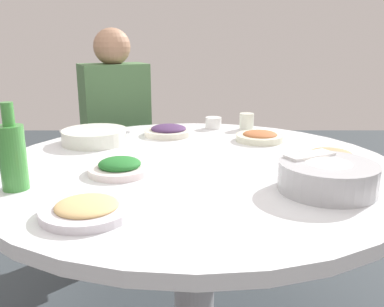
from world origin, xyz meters
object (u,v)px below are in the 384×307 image
(rice_bowl, at_px, (327,176))
(tea_cup_far, at_px, (247,121))
(stool_for_diner_left, at_px, (120,209))
(diner_left, at_px, (115,114))
(soup_bowl, at_px, (95,137))
(dish_shrimp, at_px, (331,156))
(dish_tofu_braise, at_px, (260,137))
(dish_greens, at_px, (120,167))
(dish_eggplant, at_px, (169,131))
(green_bottle, at_px, (13,155))
(round_dining_table, at_px, (194,199))
(tea_cup_near, at_px, (213,123))
(dish_noodles, at_px, (87,209))

(rice_bowl, xyz_separation_m, tea_cup_far, (0.80, 0.12, -0.01))
(stool_for_diner_left, height_order, diner_left, diner_left)
(soup_bowl, distance_m, dish_shrimp, 0.90)
(soup_bowl, bearing_deg, rice_bowl, -125.39)
(dish_shrimp, bearing_deg, dish_tofu_braise, 36.28)
(rice_bowl, bearing_deg, soup_bowl, 54.61)
(dish_greens, xyz_separation_m, tea_cup_far, (0.65, -0.48, 0.02))
(soup_bowl, relative_size, dish_greens, 1.43)
(stool_for_diner_left, bearing_deg, dish_eggplant, -145.48)
(tea_cup_far, height_order, diner_left, diner_left)
(dish_greens, bearing_deg, green_bottle, 117.93)
(round_dining_table, relative_size, tea_cup_near, 18.48)
(tea_cup_near, height_order, tea_cup_far, tea_cup_far)
(dish_noodles, bearing_deg, green_bottle, 53.27)
(tea_cup_far, relative_size, diner_left, 0.10)
(tea_cup_near, bearing_deg, dish_shrimp, -143.74)
(dish_shrimp, xyz_separation_m, green_bottle, (-0.29, 0.97, 0.08))
(green_bottle, distance_m, tea_cup_near, 1.00)
(soup_bowl, xyz_separation_m, green_bottle, (-0.53, 0.11, 0.07))
(round_dining_table, distance_m, tea_cup_near, 0.59)
(dish_greens, relative_size, tea_cup_near, 2.68)
(round_dining_table, bearing_deg, dish_shrimp, -84.11)
(dish_tofu_braise, bearing_deg, dish_noodles, 144.68)
(dish_shrimp, distance_m, tea_cup_near, 0.64)
(round_dining_table, xyz_separation_m, green_bottle, (-0.24, 0.50, 0.23))
(tea_cup_far, distance_m, diner_left, 0.74)
(soup_bowl, relative_size, stool_for_diner_left, 0.62)
(stool_for_diner_left, bearing_deg, dish_shrimp, -132.97)
(dish_noodles, relative_size, dish_greens, 1.12)
(round_dining_table, xyz_separation_m, dish_tofu_braise, (0.32, -0.27, 0.15))
(dish_shrimp, xyz_separation_m, tea_cup_far, (0.50, 0.23, 0.02))
(dish_eggplant, distance_m, diner_left, 0.54)
(tea_cup_near, bearing_deg, dish_tofu_braise, -143.76)
(soup_bowl, bearing_deg, green_bottle, 168.70)
(green_bottle, relative_size, diner_left, 0.32)
(round_dining_table, xyz_separation_m, tea_cup_far, (0.55, -0.24, 0.16))
(soup_bowl, relative_size, dish_shrimp, 1.47)
(rice_bowl, xyz_separation_m, green_bottle, (0.01, 0.86, 0.06))
(dish_shrimp, height_order, stool_for_diner_left, dish_shrimp)
(rice_bowl, xyz_separation_m, soup_bowl, (0.54, 0.76, -0.02))
(round_dining_table, distance_m, stool_for_diner_left, 1.05)
(dish_shrimp, distance_m, diner_left, 1.22)
(dish_noodles, relative_size, green_bottle, 0.91)
(soup_bowl, relative_size, diner_left, 0.37)
(soup_bowl, relative_size, dish_eggplant, 1.36)
(dish_tofu_braise, bearing_deg, dish_eggplant, 74.61)
(dish_tofu_braise, height_order, tea_cup_near, tea_cup_near)
(rice_bowl, bearing_deg, dish_eggplant, 34.68)
(dish_tofu_braise, xyz_separation_m, green_bottle, (-0.57, 0.77, 0.08))
(tea_cup_near, xyz_separation_m, stool_for_diner_left, (0.31, 0.51, -0.56))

